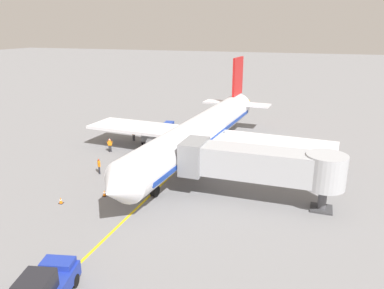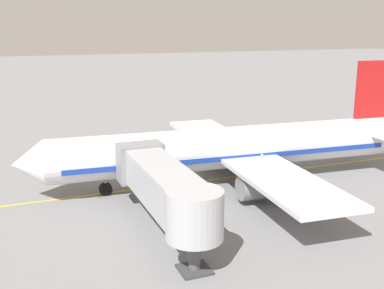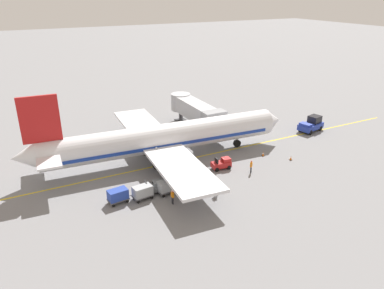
{
  "view_description": "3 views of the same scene",
  "coord_description": "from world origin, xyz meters",
  "views": [
    {
      "loc": [
        -13.7,
        37.75,
        14.73
      ],
      "look_at": [
        -1.85,
        3.25,
        3.17
      ],
      "focal_mm": 34.57,
      "sensor_mm": 36.0,
      "label": 1
    },
    {
      "loc": [
        -37.96,
        16.74,
        13.84
      ],
      "look_at": [
        0.17,
        1.72,
        3.5
      ],
      "focal_mm": 44.2,
      "sensor_mm": 36.0,
      "label": 2
    },
    {
      "loc": [
        41.03,
        -19.25,
        21.54
      ],
      "look_at": [
        1.33,
        1.32,
        2.69
      ],
      "focal_mm": 34.5,
      "sensor_mm": 36.0,
      "label": 3
    }
  ],
  "objects": [
    {
      "name": "safety_cone_nose_right",
      "position": [
        6.71,
        13.75,
        0.29
      ],
      "size": [
        0.36,
        0.36,
        0.59
      ],
      "color": "black",
      "rests_on": "ground"
    },
    {
      "name": "baggage_cart_front",
      "position": [
        7.12,
        -4.87,
        0.95
      ],
      "size": [
        1.54,
        2.96,
        1.58
      ],
      "color": "#4C4C51",
      "rests_on": "ground"
    },
    {
      "name": "ground_crew_wing_walker",
      "position": [
        7.31,
        6.66,
        0.95
      ],
      "size": [
        0.55,
        0.59,
        1.69
      ],
      "color": "#232328",
      "rests_on": "ground"
    },
    {
      "name": "baggage_cart_second_in_train",
      "position": [
        7.01,
        -7.78,
        0.95
      ],
      "size": [
        1.54,
        2.96,
        1.58
      ],
      "color": "#4C4C51",
      "rests_on": "ground"
    },
    {
      "name": "baggage_tug_lead",
      "position": [
        6.29,
        -6.32,
        0.71
      ],
      "size": [
        1.52,
        2.61,
        1.62
      ],
      "color": "slate",
      "rests_on": "ground"
    },
    {
      "name": "baggage_tug_trailing",
      "position": [
        4.62,
        3.97,
        0.71
      ],
      "size": [
        1.48,
        2.6,
        1.62
      ],
      "color": "#B21E1E",
      "rests_on": "ground"
    },
    {
      "name": "safety_cone_nose_left",
      "position": [
        3.89,
        11.21,
        0.29
      ],
      "size": [
        0.36,
        0.36,
        0.59
      ],
      "color": "black",
      "rests_on": "ground"
    },
    {
      "name": "jet_bridge",
      "position": [
        -9.48,
        7.51,
        3.45
      ],
      "size": [
        14.07,
        3.5,
        4.98
      ],
      "color": "#A8AAAF",
      "rests_on": "ground"
    },
    {
      "name": "ground_crew_loader",
      "position": [
        9.46,
        -5.27,
        0.95
      ],
      "size": [
        0.73,
        0.25,
        1.69
      ],
      "color": "#232328",
      "rests_on": "ground"
    },
    {
      "name": "ground_plane",
      "position": [
        0.0,
        0.0,
        0.0
      ],
      "size": [
        400.0,
        400.0,
        0.0
      ],
      "primitive_type": "plane",
      "color": "slate"
    },
    {
      "name": "parked_airliner",
      "position": [
        -1.28,
        -1.68,
        3.19
      ],
      "size": [
        30.28,
        37.34,
        10.63
      ],
      "color": "silver",
      "rests_on": "ground"
    },
    {
      "name": "baggage_cart_third_in_train",
      "position": [
        6.5,
        -10.43,
        0.95
      ],
      "size": [
        1.54,
        2.96,
        1.58
      ],
      "color": "#4C4C51",
      "rests_on": "ground"
    },
    {
      "name": "ground_crew_marshaller",
      "position": [
        10.02,
        -0.03,
        0.95
      ],
      "size": [
        0.67,
        0.45,
        1.69
      ],
      "color": "#232328",
      "rests_on": "ground"
    },
    {
      "name": "gate_lead_in_line",
      "position": [
        0.0,
        0.0,
        0.0
      ],
      "size": [
        0.24,
        80.0,
        0.01
      ],
      "primitive_type": "cube",
      "color": "gold",
      "rests_on": "ground"
    }
  ]
}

